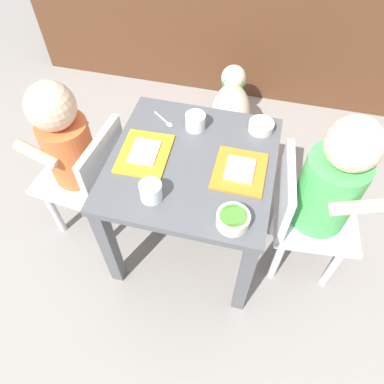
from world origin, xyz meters
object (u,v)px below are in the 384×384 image
Objects in this scene: water_cup_left at (151,192)px; veggie_bowl_near at (261,126)px; food_tray_right at (240,171)px; seated_child_left at (71,147)px; water_cup_right at (195,122)px; dining_table at (192,178)px; spoon_by_left_tray at (165,121)px; food_tray_left at (145,153)px; dog at (231,109)px; cereal_bowl_left_side at (233,219)px; seated_child_right at (327,187)px.

water_cup_left reaches higher than veggie_bowl_near.
food_tray_right is 2.10× the size of veggie_bowl_near.
seated_child_left reaches higher than water_cup_right.
dining_table is 0.30m from veggie_bowl_near.
spoon_by_left_tray is at bearing 177.43° from water_cup_right.
food_tray_left is (0.27, 0.00, 0.04)m from seated_child_left.
seated_child_left is 0.59m from food_tray_right.
seated_child_left reaches higher than food_tray_right.
seated_child_left is 0.81m from dog.
water_cup_left is (-0.24, -0.16, 0.02)m from food_tray_right.
veggie_bowl_near is at bearing 79.41° from food_tray_right.
water_cup_right is at bearing -2.57° from spoon_by_left_tray.
water_cup_right is (0.05, 0.32, -0.00)m from water_cup_left.
water_cup_left is 0.46m from veggie_bowl_near.
cereal_bowl_left_side is at bearing -86.71° from food_tray_right.
food_tray_right reaches higher than dog.
dining_table is at bearing -80.30° from water_cup_right.
dining_table is 0.22m from water_cup_left.
cereal_bowl_left_side is (0.32, -0.19, 0.02)m from food_tray_left.
food_tray_right is (-0.27, -0.02, 0.03)m from seated_child_right.
dining_table is at bearing 1.47° from seated_child_left.
cereal_bowl_left_side is 1.08× the size of spoon_by_left_tray.
seated_child_left is 0.66m from veggie_bowl_near.
water_cup_left reaches higher than dog.
veggie_bowl_near reaches higher than food_tray_left.
seated_child_right is at bearing 19.73° from water_cup_left.
water_cup_right is at bearing 162.79° from seated_child_right.
food_tray_left is 2.91× the size of water_cup_right.
dog is (0.47, 0.61, -0.23)m from seated_child_left.
cereal_bowl_left_side is at bearing -17.99° from seated_child_left.
veggie_bowl_near is at bearing 11.17° from water_cup_right.
dining_table is 0.29m from cereal_bowl_left_side.
seated_child_left is at bearing -127.49° from dog.
cereal_bowl_left_side is (0.60, -0.19, 0.05)m from seated_child_left.
water_cup_right reaches higher than food_tray_right.
seated_child_right is 1.51× the size of dog.
water_cup_right is 0.23m from veggie_bowl_near.
seated_child_left is 0.39m from water_cup_left.
seated_child_left reaches higher than spoon_by_left_tray.
dining_table is 5.72× the size of cereal_bowl_left_side.
spoon_by_left_tray is at bearing 83.36° from food_tray_left.
seated_child_right is at bearing 4.67° from food_tray_right.
dog is 2.36× the size of food_tray_left.
food_tray_right is (0.16, -0.01, 0.10)m from dining_table.
water_cup_right is (-0.46, 0.14, 0.04)m from seated_child_right.
water_cup_right is (0.40, 0.16, 0.06)m from seated_child_left.
seated_child_left is at bearing -149.92° from spoon_by_left_tray.
veggie_bowl_near is (0.15, -0.40, 0.28)m from dog.
water_cup_left reaches higher than water_cup_right.
water_cup_left is 0.77× the size of spoon_by_left_tray.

